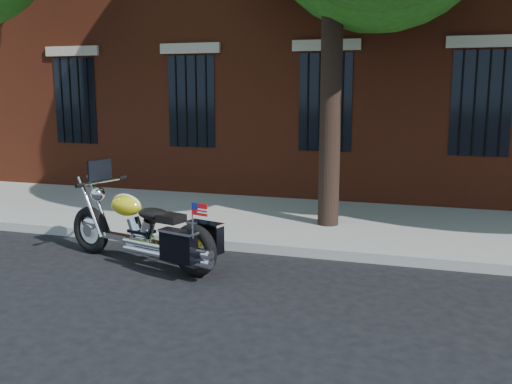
% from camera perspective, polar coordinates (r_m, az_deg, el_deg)
% --- Properties ---
extents(ground, '(120.00, 120.00, 0.00)m').
position_cam_1_polar(ground, '(7.47, -0.77, -9.02)').
color(ground, black).
rests_on(ground, ground).
extents(curb, '(40.00, 0.16, 0.15)m').
position_cam_1_polar(curb, '(8.71, 2.10, -5.70)').
color(curb, gray).
rests_on(curb, ground).
extents(sidewalk, '(40.00, 3.60, 0.15)m').
position_cam_1_polar(sidewalk, '(10.48, 4.86, -3.00)').
color(sidewalk, gray).
rests_on(sidewalk, ground).
extents(motorcycle, '(2.70, 1.33, 1.45)m').
position_cam_1_polar(motorcycle, '(8.16, -10.94, -3.97)').
color(motorcycle, black).
rests_on(motorcycle, ground).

